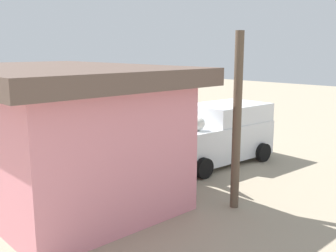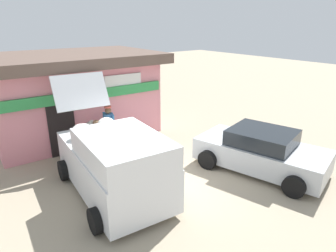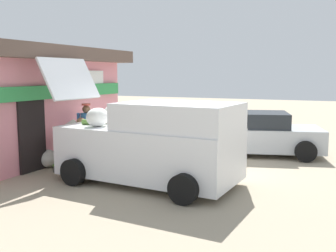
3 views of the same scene
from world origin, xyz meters
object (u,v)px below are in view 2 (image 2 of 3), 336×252
storefront_bar (72,93)px  unloaded_banana_pile (79,145)px  customer_bending (87,133)px  delivery_van (114,162)px  vendor_standing (109,126)px  paint_bucket (148,139)px  parked_sedan (261,151)px

storefront_bar → unloaded_banana_pile: bearing=-107.9°
customer_bending → unloaded_banana_pile: 0.89m
delivery_van → customer_bending: size_ratio=3.53×
delivery_van → unloaded_banana_pile: delivery_van is taller
delivery_van → vendor_standing: delivery_van is taller
delivery_van → unloaded_banana_pile: 3.46m
delivery_van → paint_bucket: bearing=41.9°
customer_bending → paint_bucket: (2.28, -0.35, -0.68)m
parked_sedan → paint_bucket: bearing=112.9°
parked_sedan → unloaded_banana_pile: 6.37m
storefront_bar → unloaded_banana_pile: 2.50m
customer_bending → unloaded_banana_pile: customer_bending is taller
delivery_van → parked_sedan: bearing=-19.4°
vendor_standing → paint_bucket: size_ratio=4.55×
storefront_bar → paint_bucket: 3.72m
delivery_van → paint_bucket: 3.68m
delivery_van → paint_bucket: delivery_van is taller
vendor_standing → paint_bucket: 1.69m
storefront_bar → parked_sedan: storefront_bar is taller
unloaded_banana_pile → vendor_standing: bearing=-36.9°
vendor_standing → unloaded_banana_pile: vendor_standing is taller
customer_bending → paint_bucket: bearing=-8.8°
customer_bending → vendor_standing: bearing=-5.3°
customer_bending → parked_sedan: bearing=-47.4°
unloaded_banana_pile → paint_bucket: (2.40, -0.97, -0.04)m
parked_sedan → customer_bending: 5.82m
vendor_standing → unloaded_banana_pile: bearing=143.1°
vendor_standing → parked_sedan: bearing=-53.3°
storefront_bar → parked_sedan: 7.71m
parked_sedan → unloaded_banana_pile: bearing=129.6°
storefront_bar → paint_bucket: (1.78, -2.89, -1.52)m
unloaded_banana_pile → paint_bucket: 2.59m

